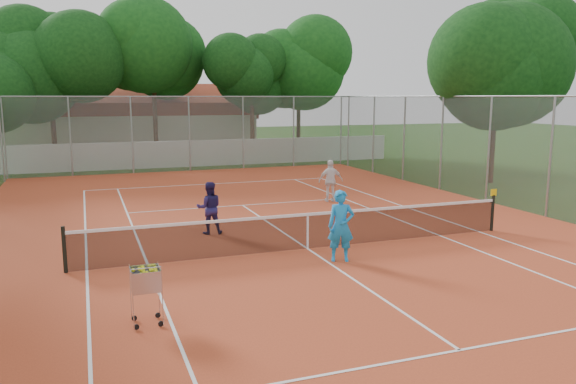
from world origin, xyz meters
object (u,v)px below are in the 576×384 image
object	(u,v)px
clubhouse	(132,122)
ball_hopper	(146,294)
player_near	(341,226)
tennis_net	(308,231)
player_far_left	(209,208)
player_far_right	(331,181)

from	to	relation	value
clubhouse	ball_hopper	distance (m)	32.78
clubhouse	player_near	world-z (taller)	clubhouse
tennis_net	clubhouse	xyz separation A→B (m)	(-2.00, 29.00, 1.69)
player_far_left	player_far_right	size ratio (longest dim) A/B	0.95
player_near	player_far_left	distance (m)	4.53
tennis_net	ball_hopper	size ratio (longest dim) A/B	10.69
player_far_right	clubhouse	bearing A→B (deg)	-66.41
clubhouse	player_near	distance (m)	30.40
player_far_right	player_near	bearing A→B (deg)	77.87
clubhouse	player_far_right	distance (m)	23.65
player_near	player_far_left	world-z (taller)	player_near
player_far_right	ball_hopper	distance (m)	12.47
player_far_right	tennis_net	bearing A→B (deg)	71.09
player_near	player_far_right	distance (m)	7.90
clubhouse	player_far_left	world-z (taller)	clubhouse
player_near	player_far_left	size ratio (longest dim) A/B	1.14
clubhouse	player_far_left	xyz separation A→B (m)	(-0.06, -26.45, -1.42)
player_near	player_far_left	xyz separation A→B (m)	(-2.40, 3.83, -0.11)
player_near	ball_hopper	size ratio (longest dim) A/B	1.57
player_far_left	ball_hopper	world-z (taller)	player_far_left
player_far_left	ball_hopper	distance (m)	6.67
tennis_net	player_near	bearing A→B (deg)	-74.83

